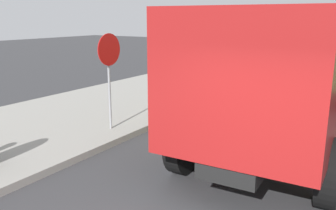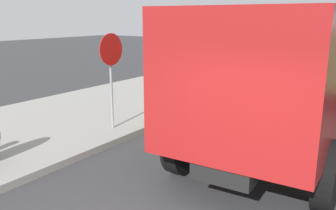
{
  "view_description": "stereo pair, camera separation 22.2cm",
  "coord_description": "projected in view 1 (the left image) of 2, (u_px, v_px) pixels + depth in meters",
  "views": [
    {
      "loc": [
        -2.6,
        -1.14,
        2.86
      ],
      "look_at": [
        3.45,
        2.74,
        1.07
      ],
      "focal_mm": 38.11,
      "sensor_mm": 36.0,
      "label": 1
    },
    {
      "loc": [
        -2.48,
        -1.32,
        2.86
      ],
      "look_at": [
        3.45,
        2.74,
        1.07
      ],
      "focal_mm": 38.11,
      "sensor_mm": 36.0,
      "label": 2
    }
  ],
  "objects": [
    {
      "name": "dump_truck_yellow",
      "position": [
        283.0,
        77.0,
        7.54
      ],
      "size": [
        7.11,
        3.05,
        3.0
      ],
      "color": "gold",
      "rests_on": "ground"
    },
    {
      "name": "stop_sign",
      "position": [
        109.0,
        64.0,
        8.49
      ],
      "size": [
        0.76,
        0.08,
        2.33
      ],
      "color": "gray",
      "rests_on": "sidewalk_curb"
    }
  ]
}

